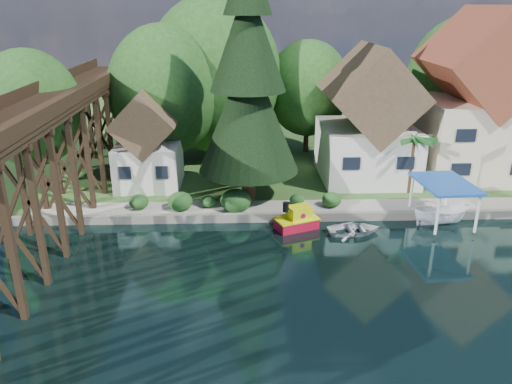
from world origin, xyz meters
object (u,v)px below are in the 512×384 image
Objects in this scene: conifer at (248,81)px; boat_white_a at (354,228)px; palm_tree at (414,141)px; shed at (148,146)px; house_left at (368,124)px; tugboat at (297,220)px; house_center at (475,107)px; boat_canopy at (442,206)px; trestle_bridge at (37,163)px.

conifer reaches higher than boat_white_a.
palm_tree reaches higher than boat_white_a.
boat_white_a is at bearing -29.97° from shed.
house_left is 2.30× the size of palm_tree.
palm_tree is (12.60, 0.75, -4.63)m from conifer.
palm_tree is at bearing -47.96° from boat_white_a.
conifer is at bearing -155.39° from house_left.
house_left is 12.31m from tugboat.
tugboat is (11.20, -7.71, -3.20)m from shed.
house_center is 19.43m from tugboat.
boat_canopy is (6.32, 1.22, 0.97)m from boat_white_a.
house_center is at bearing 14.98° from conifer.
trestle_bridge is 25.42m from house_left.
palm_tree is 1.34× the size of boat_white_a.
palm_tree is 6.10m from boat_canopy.
conifer reaches higher than palm_tree.
house_center is at bearing -54.66° from boat_white_a.
house_center is at bearing 3.18° from house_left.
boat_white_a is 0.70× the size of boat_canopy.
boat_white_a is (-5.64, -6.29, -4.31)m from palm_tree.
tugboat is 0.92× the size of boat_white_a.
conifer is (12.99, 6.24, 3.96)m from trestle_bridge.
house_center reaches higher than boat_white_a.
conifer is 3.60× the size of boat_canopy.
trestle_bridge is 20.58m from boat_white_a.
house_center reaches higher than palm_tree.
boat_white_a is (3.76, -0.91, -0.26)m from tugboat.
tugboat is 0.65× the size of boat_canopy.
palm_tree is (25.59, 6.99, -0.67)m from trestle_bridge.
palm_tree is 9.48m from boat_white_a.
tugboat reaches higher than boat_white_a.
house_center is 3.90× the size of boat_white_a.
house_left reaches higher than boat_white_a.
boat_white_a is at bearing -106.75° from house_left.
trestle_bridge is at bearing -175.80° from boat_canopy.
trestle_bridge is at bearing 85.95° from boat_white_a.
house_left is 11.78m from conifer.
shed reaches higher than boat_white_a.
boat_white_a is at bearing 2.02° from trestle_bridge.
tugboat is (-15.80, -9.71, -5.79)m from house_center.
boat_canopy is (21.27, -7.40, -2.49)m from shed.
tugboat is at bearing -150.22° from palm_tree.
shed is (5.00, 9.33, -1.52)m from trestle_bridge.
shed is at bearing 160.82° from boat_canopy.
conifer is 3.82× the size of palm_tree.
trestle_bridge reaches higher than palm_tree.
house_center is 27.20m from shed.
boat_canopy is (0.68, -5.06, -3.34)m from palm_tree.
palm_tree is at bearing 3.40° from conifer.
trestle_bridge is at bearing -154.33° from conifer.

